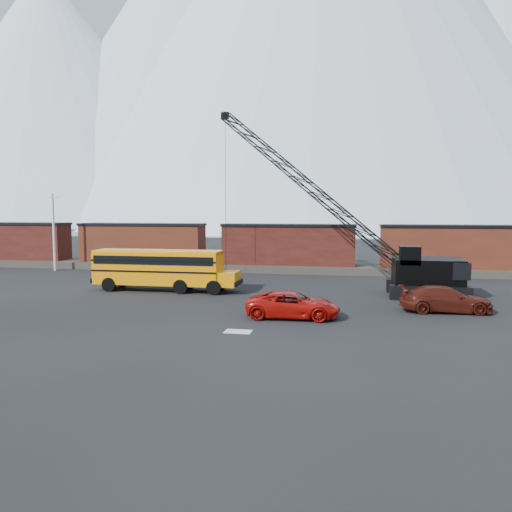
{
  "coord_description": "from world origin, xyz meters",
  "views": [
    {
      "loc": [
        6.1,
        -28.93,
        6.36
      ],
      "look_at": [
        -0.49,
        6.39,
        3.0
      ],
      "focal_mm": 35.0,
      "sensor_mm": 36.0,
      "label": 1
    }
  ],
  "objects": [
    {
      "name": "ground",
      "position": [
        0.0,
        0.0,
        0.0
      ],
      "size": [
        160.0,
        160.0,
        0.0
      ],
      "primitive_type": "plane",
      "color": "black",
      "rests_on": "ground"
    },
    {
      "name": "mountain_ridge",
      "position": [
        6.2,
        282.78,
        92.57
      ],
      "size": [
        800.0,
        340.0,
        240.0
      ],
      "color": "white",
      "rests_on": "ground"
    },
    {
      "name": "gravel_berm",
      "position": [
        0.0,
        22.0,
        0.35
      ],
      "size": [
        120.0,
        5.0,
        0.7
      ],
      "primitive_type": "cube",
      "color": "#454038",
      "rests_on": "ground"
    },
    {
      "name": "boxcar_west_far",
      "position": [
        -32.0,
        22.0,
        2.76
      ],
      "size": [
        13.7,
        3.1,
        4.17
      ],
      "color": "#4F1D16",
      "rests_on": "gravel_berm"
    },
    {
      "name": "boxcar_west_near",
      "position": [
        -16.0,
        22.0,
        2.76
      ],
      "size": [
        13.7,
        3.1,
        4.17
      ],
      "color": "#461E14",
      "rests_on": "gravel_berm"
    },
    {
      "name": "boxcar_mid",
      "position": [
        0.0,
        22.0,
        2.76
      ],
      "size": [
        13.7,
        3.1,
        4.17
      ],
      "color": "#4F1D16",
      "rests_on": "gravel_berm"
    },
    {
      "name": "boxcar_east_near",
      "position": [
        16.0,
        22.0,
        2.76
      ],
      "size": [
        13.7,
        3.1,
        4.17
      ],
      "color": "#461E14",
      "rests_on": "gravel_berm"
    },
    {
      "name": "utility_pole",
      "position": [
        -24.0,
        18.0,
        4.15
      ],
      "size": [
        1.4,
        0.24,
        8.0
      ],
      "color": "silver",
      "rests_on": "ground"
    },
    {
      "name": "snow_patch",
      "position": [
        0.5,
        -4.0,
        0.01
      ],
      "size": [
        1.4,
        0.9,
        0.02
      ],
      "primitive_type": "cube",
      "color": "silver",
      "rests_on": "ground"
    },
    {
      "name": "school_bus",
      "position": [
        -8.2,
        7.78,
        1.79
      ],
      "size": [
        11.65,
        2.65,
        3.19
      ],
      "color": "orange",
      "rests_on": "ground"
    },
    {
      "name": "red_pickup",
      "position": [
        2.92,
        -0.08,
        0.77
      ],
      "size": [
        5.59,
        2.71,
        1.53
      ],
      "primitive_type": "imported",
      "rotation": [
        0.0,
        0.0,
        1.6
      ],
      "color": "#B00D08",
      "rests_on": "ground"
    },
    {
      "name": "maroon_suv",
      "position": [
        12.09,
        3.32,
        0.8
      ],
      "size": [
        5.67,
        2.63,
        1.61
      ],
      "primitive_type": "imported",
      "rotation": [
        0.0,
        0.0,
        1.64
      ],
      "color": "#45130C",
      "rests_on": "ground"
    },
    {
      "name": "crawler_crane",
      "position": [
        2.25,
        13.32,
        8.71
      ],
      "size": [
        20.58,
        11.29,
        15.65
      ],
      "color": "black",
      "rests_on": "ground"
    }
  ]
}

